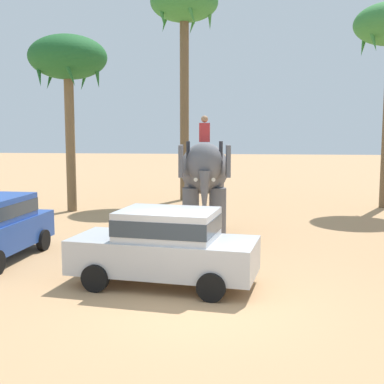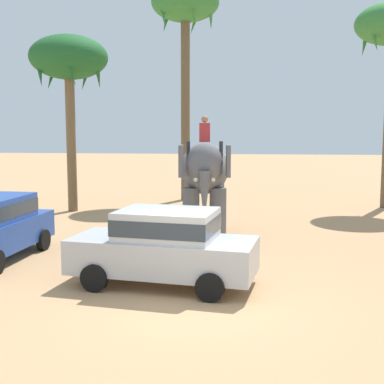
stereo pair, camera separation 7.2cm
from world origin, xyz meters
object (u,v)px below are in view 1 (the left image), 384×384
car_sedan_foreground (165,244)px  palm_tree_left_of_road (184,11)px  elephant_with_mahout (204,174)px  palm_tree_near_hut (68,62)px

car_sedan_foreground → palm_tree_left_of_road: bearing=95.3°
elephant_with_mahout → palm_tree_left_of_road: 10.70m
elephant_with_mahout → palm_tree_left_of_road: bearing=101.7°
car_sedan_foreground → palm_tree_left_of_road: 15.98m
car_sedan_foreground → palm_tree_near_hut: (-5.58, 9.79, 5.26)m
elephant_with_mahout → palm_tree_near_hut: size_ratio=0.54×
elephant_with_mahout → car_sedan_foreground: bearing=-93.7°
palm_tree_near_hut → palm_tree_left_of_road: 6.48m
car_sedan_foreground → elephant_with_mahout: elephant_with_mahout is taller
elephant_with_mahout → palm_tree_near_hut: bearing=146.2°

